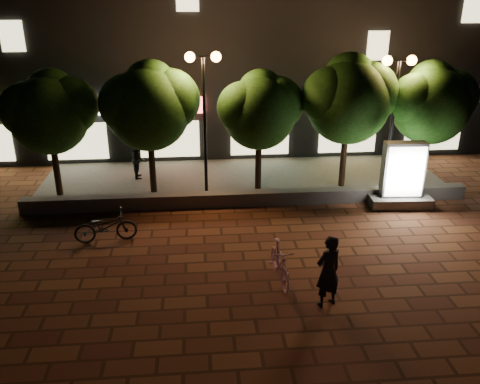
{
  "coord_description": "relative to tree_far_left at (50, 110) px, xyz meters",
  "views": [
    {
      "loc": [
        -1.77,
        -12.62,
        7.31
      ],
      "look_at": [
        -0.54,
        1.5,
        1.53
      ],
      "focal_mm": 37.69,
      "sensor_mm": 36.0,
      "label": 1
    }
  ],
  "objects": [
    {
      "name": "pedestrian",
      "position": [
        2.78,
        1.55,
        -2.45
      ],
      "size": [
        0.63,
        0.78,
        1.53
      ],
      "primitive_type": "imported",
      "rotation": [
        0.0,
        0.0,
        1.64
      ],
      "color": "black",
      "rests_on": "sidewalk"
    },
    {
      "name": "tree_mid",
      "position": [
        7.5,
        -0.0,
        -0.08
      ],
      "size": [
        3.24,
        2.7,
        4.5
      ],
      "color": "black",
      "rests_on": "sidewalk"
    },
    {
      "name": "sidewalk",
      "position": [
        6.95,
        1.04,
        -3.25
      ],
      "size": [
        16.0,
        5.0,
        0.08
      ],
      "primitive_type": "cube",
      "color": "#66635E",
      "rests_on": "ground"
    },
    {
      "name": "ad_kiosk",
      "position": [
        12.34,
        -1.96,
        -2.34
      ],
      "size": [
        2.23,
        1.2,
        2.35
      ],
      "color": "#66635E",
      "rests_on": "ground"
    },
    {
      "name": "street_lamp_right",
      "position": [
        12.45,
        -0.26,
        0.6
      ],
      "size": [
        1.26,
        0.36,
        4.98
      ],
      "color": "black",
      "rests_on": "sidewalk"
    },
    {
      "name": "street_lamp_left",
      "position": [
        5.45,
        -0.26,
        0.74
      ],
      "size": [
        1.26,
        0.36,
        5.18
      ],
      "color": "black",
      "rests_on": "sidewalk"
    },
    {
      "name": "building_block",
      "position": [
        6.94,
        7.53,
        1.7
      ],
      "size": [
        28.0,
        8.12,
        11.3
      ],
      "color": "black",
      "rests_on": "ground"
    },
    {
      "name": "tree_far_right",
      "position": [
        14.0,
        0.0,
        0.08
      ],
      "size": [
        3.48,
        2.9,
        4.76
      ],
      "color": "black",
      "rests_on": "sidewalk"
    },
    {
      "name": "tree_left",
      "position": [
        3.5,
        0.0,
        0.15
      ],
      "size": [
        3.6,
        3.0,
        4.89
      ],
      "color": "black",
      "rests_on": "sidewalk"
    },
    {
      "name": "scooter_parked",
      "position": [
        2.27,
        -3.88,
        -2.8
      ],
      "size": [
        1.96,
        0.91,
        0.99
      ],
      "primitive_type": "imported",
      "rotation": [
        0.0,
        0.0,
        1.71
      ],
      "color": "black",
      "rests_on": "ground"
    },
    {
      "name": "retaining_wall",
      "position": [
        6.95,
        -1.46,
        -3.04
      ],
      "size": [
        16.0,
        0.45,
        0.5
      ],
      "primitive_type": "cube",
      "color": "#66635E",
      "rests_on": "ground"
    },
    {
      "name": "ground",
      "position": [
        6.95,
        -5.46,
        -3.29
      ],
      "size": [
        80.0,
        80.0,
        0.0
      ],
      "primitive_type": "plane",
      "color": "brown",
      "rests_on": "ground"
    },
    {
      "name": "tree_far_left",
      "position": [
        0.0,
        0.0,
        0.0
      ],
      "size": [
        3.36,
        2.8,
        4.63
      ],
      "color": "black",
      "rests_on": "sidewalk"
    },
    {
      "name": "rider",
      "position": [
        8.21,
        -7.78,
        -2.35
      ],
      "size": [
        0.81,
        0.68,
        1.89
      ],
      "primitive_type": "imported",
      "rotation": [
        0.0,
        0.0,
        3.53
      ],
      "color": "black",
      "rests_on": "ground"
    },
    {
      "name": "scooter_pink",
      "position": [
        7.22,
        -6.63,
        -2.74
      ],
      "size": [
        0.68,
        1.88,
        1.11
      ],
      "primitive_type": "imported",
      "rotation": [
        0.0,
        0.0,
        0.09
      ],
      "color": "#C17B96",
      "rests_on": "ground"
    },
    {
      "name": "tree_right",
      "position": [
        10.8,
        0.0,
        0.27
      ],
      "size": [
        3.72,
        3.1,
        5.07
      ],
      "color": "black",
      "rests_on": "sidewalk"
    }
  ]
}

